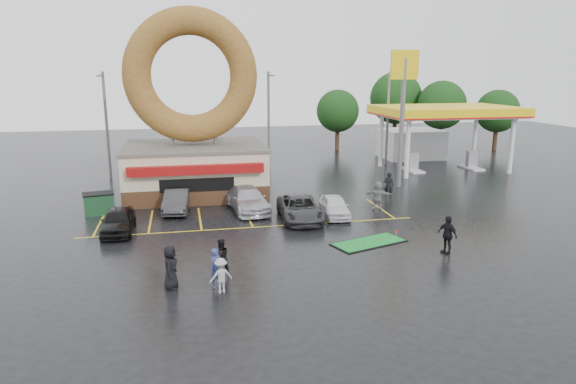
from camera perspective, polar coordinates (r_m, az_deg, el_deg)
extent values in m
plane|color=black|center=(27.29, -2.92, -6.00)|extent=(120.00, 120.00, 0.00)
cube|color=#472B19|center=(39.39, -10.21, 0.73)|extent=(10.00, 8.00, 1.20)
cube|color=beige|center=(39.05, -10.32, 3.24)|extent=(10.00, 8.00, 2.30)
cube|color=#59544C|center=(38.86, -10.39, 5.05)|extent=(10.20, 8.20, 0.20)
cube|color=maroon|center=(34.78, -10.11, 2.45)|extent=(9.00, 0.60, 0.60)
cylinder|color=slate|center=(38.76, -12.81, 5.96)|extent=(0.30, 0.30, 1.20)
cylinder|color=slate|center=(38.84, -8.06, 6.17)|extent=(0.30, 0.30, 1.20)
torus|color=brown|center=(38.48, -10.71, 12.59)|extent=(9.60, 2.00, 9.60)
cylinder|color=silver|center=(45.14, 13.14, 4.63)|extent=(0.40, 0.40, 5.00)
cylinder|color=silver|center=(50.16, 23.60, 4.70)|extent=(0.40, 0.40, 5.00)
cylinder|color=silver|center=(50.59, 10.29, 5.66)|extent=(0.40, 0.40, 5.00)
cylinder|color=silver|center=(55.12, 20.03, 5.68)|extent=(0.40, 0.40, 5.00)
cube|color=silver|center=(49.76, 17.14, 8.35)|extent=(12.00, 8.00, 0.50)
cube|color=yellow|center=(49.74, 17.16, 8.69)|extent=(12.30, 8.30, 0.70)
cube|color=#99999E|center=(48.92, 13.70, 3.34)|extent=(0.90, 0.60, 1.60)
cube|color=#99999E|center=(51.77, 19.73, 3.47)|extent=(0.90, 0.60, 1.60)
cube|color=silver|center=(56.35, 13.47, 5.24)|extent=(6.00, 5.00, 3.00)
cylinder|color=slate|center=(41.31, 12.52, 7.39)|extent=(0.36, 0.36, 10.00)
cube|color=yellow|center=(41.12, 12.84, 13.63)|extent=(2.20, 0.30, 2.20)
cylinder|color=slate|center=(46.10, -19.49, 6.90)|extent=(0.24, 0.24, 9.00)
cylinder|color=slate|center=(44.89, -20.07, 12.09)|extent=(0.12, 2.00, 0.12)
cube|color=slate|center=(43.90, -20.25, 12.00)|extent=(0.40, 0.18, 0.12)
cylinder|color=slate|center=(47.36, -2.16, 7.79)|extent=(0.24, 0.24, 9.00)
cylinder|color=slate|center=(46.16, -1.99, 12.87)|extent=(0.12, 2.00, 0.12)
cube|color=slate|center=(45.17, -1.77, 12.80)|extent=(0.40, 0.18, 0.12)
cylinder|color=slate|center=(51.68, 11.01, 8.01)|extent=(0.24, 0.24, 9.00)
cylinder|color=slate|center=(50.56, 11.67, 12.64)|extent=(0.12, 2.00, 0.12)
cube|color=slate|center=(49.64, 12.13, 12.56)|extent=(0.40, 0.18, 0.12)
cylinder|color=#332114|center=(63.48, 16.49, 5.86)|extent=(0.50, 0.50, 2.88)
sphere|color=black|center=(63.14, 16.71, 9.25)|extent=(5.60, 5.60, 5.60)
cylinder|color=#332114|center=(64.88, 22.01, 5.43)|extent=(0.50, 0.50, 2.52)
sphere|color=black|center=(64.57, 22.26, 8.32)|extent=(4.90, 4.90, 4.90)
cylinder|color=#332114|center=(65.29, 11.73, 6.48)|extent=(0.50, 0.50, 3.24)
sphere|color=black|center=(64.95, 11.90, 10.19)|extent=(6.30, 6.30, 6.30)
cylinder|color=#332114|center=(60.69, 5.48, 5.86)|extent=(0.50, 0.50, 2.52)
sphere|color=black|center=(60.36, 5.55, 8.96)|extent=(4.90, 4.90, 4.90)
imported|color=black|center=(30.80, -18.35, -3.03)|extent=(1.76, 4.25, 1.44)
imported|color=#2F2E31|center=(34.48, -12.24, -0.93)|extent=(1.96, 4.54, 1.45)
imported|color=#B1B0B6|center=(33.92, -4.51, -0.82)|extent=(2.73, 5.53, 1.55)
imported|color=#323134|center=(31.76, 1.33, -1.84)|extent=(2.73, 5.36, 1.45)
imported|color=silver|center=(32.67, 5.20, -1.57)|extent=(1.96, 4.05, 1.33)
imported|color=navy|center=(22.21, -7.97, -8.35)|extent=(0.75, 0.72, 1.72)
imported|color=black|center=(23.37, -7.49, -7.23)|extent=(1.04, 0.96, 1.72)
imported|color=#98989B|center=(21.66, -7.47, -9.20)|extent=(1.10, 0.81, 1.52)
imported|color=black|center=(22.36, -12.93, -8.16)|extent=(0.78, 1.04, 1.91)
imported|color=black|center=(27.13, 17.27, -4.55)|extent=(0.88, 1.24, 1.96)
imported|color=gray|center=(34.58, 9.94, -0.37)|extent=(1.87, 1.30, 1.94)
imported|color=black|center=(37.85, 11.12, 0.74)|extent=(0.83, 0.72, 1.92)
cube|color=#1B4727|center=(35.31, -20.28, -1.26)|extent=(2.00, 1.53, 1.30)
cube|color=black|center=(28.04, 8.99, -5.57)|extent=(4.41, 2.98, 0.05)
cube|color=#15802D|center=(28.03, 8.99, -5.52)|extent=(4.18, 2.74, 0.03)
cylinder|color=silver|center=(28.82, 11.91, -4.65)|extent=(0.02, 0.02, 0.46)
cube|color=red|center=(28.79, 12.06, -4.29)|extent=(0.14, 0.01, 0.10)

